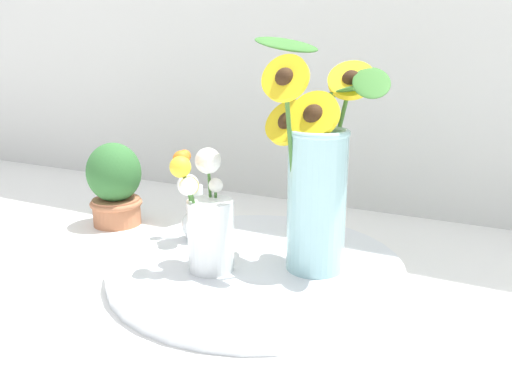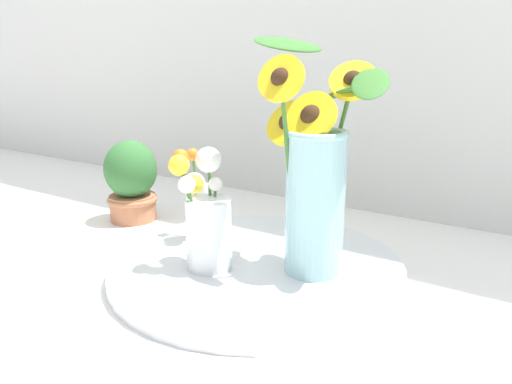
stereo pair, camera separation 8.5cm
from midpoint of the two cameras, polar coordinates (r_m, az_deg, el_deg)
The scene contains 6 objects.
ground_plane at distance 0.84m, azimuth -2.82°, elevation -11.12°, with size 6.00×6.00×0.00m, color white.
serving_tray at distance 0.89m, azimuth -2.74°, elevation -8.57°, with size 0.51×0.51×0.02m.
mason_jar_sunflowers at distance 0.81m, azimuth 3.98°, elevation 1.75°, with size 0.24×0.18×0.38m.
vase_small_center at distance 0.83m, azimuth -8.44°, elevation -3.42°, with size 0.09×0.09×0.20m.
vase_bulb_right at distance 0.97m, azimuth -9.60°, elevation -1.85°, with size 0.07×0.08×0.18m.
potted_plant at distance 1.17m, azimuth -17.85°, elevation 0.85°, with size 0.12×0.12×0.19m.
Camera 1 is at (0.34, -0.67, 0.37)m, focal length 35.00 mm.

